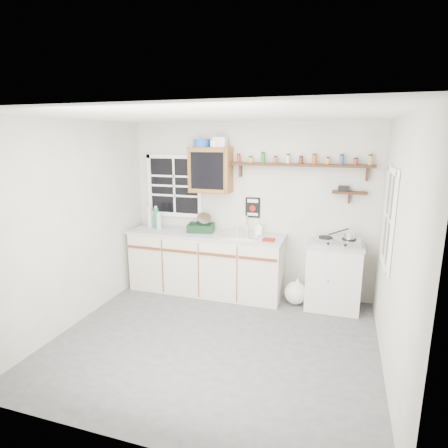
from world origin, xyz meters
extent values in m
cube|color=#48484A|center=(0.00, 0.00, -0.01)|extent=(3.60, 3.20, 0.02)
cube|color=white|center=(0.00, 0.00, 2.51)|extent=(3.60, 3.20, 0.02)
cube|color=#B1AB9F|center=(-1.81, 0.00, 1.25)|extent=(0.02, 3.20, 2.50)
cube|color=#B1AB9F|center=(1.81, 0.00, 1.25)|extent=(0.02, 3.20, 2.50)
cube|color=#B1AB9F|center=(0.00, 1.61, 1.25)|extent=(3.60, 0.02, 2.50)
cube|color=#B1AB9F|center=(0.00, -1.61, 1.25)|extent=(3.60, 0.02, 2.50)
cube|color=#C0B69F|center=(-0.58, 1.30, 0.44)|extent=(2.27, 0.60, 0.88)
cube|color=#929499|center=(-0.58, 1.30, 0.90)|extent=(2.31, 0.62, 0.04)
cube|color=brown|center=(-1.44, 0.99, 0.70)|extent=(0.53, 0.02, 0.03)
cube|color=brown|center=(-0.87, 0.99, 0.70)|extent=(0.53, 0.02, 0.03)
cube|color=brown|center=(-0.30, 0.99, 0.70)|extent=(0.53, 0.02, 0.03)
cube|color=brown|center=(0.27, 0.99, 0.70)|extent=(0.53, 0.02, 0.03)
cube|color=silver|center=(1.25, 1.33, 0.44)|extent=(0.70, 0.55, 0.88)
cube|color=#929499|center=(1.25, 1.33, 0.90)|extent=(0.73, 0.57, 0.03)
cube|color=silver|center=(-0.05, 1.30, 0.93)|extent=(0.52, 0.44, 0.03)
cylinder|color=silver|center=(0.00, 1.46, 1.06)|extent=(0.02, 0.02, 0.28)
cylinder|color=silver|center=(0.00, 1.40, 1.19)|extent=(0.02, 0.14, 0.02)
cube|color=brown|center=(-0.55, 1.45, 1.82)|extent=(0.60, 0.30, 0.65)
cube|color=black|center=(-0.55, 1.29, 1.82)|extent=(0.48, 0.02, 0.52)
cylinder|color=#1B4CB3|center=(-0.69, 1.45, 2.21)|extent=(0.24, 0.24, 0.11)
cube|color=white|center=(-0.41, 1.45, 2.22)|extent=(0.18, 0.15, 0.14)
cylinder|color=white|center=(-0.48, 1.40, 2.20)|extent=(0.12, 0.12, 0.10)
cube|color=black|center=(0.73, 1.51, 1.92)|extent=(1.91, 0.18, 0.04)
cube|color=black|center=(-0.13, 1.55, 1.82)|extent=(0.03, 0.10, 0.18)
cube|color=black|center=(1.58, 1.55, 1.82)|extent=(0.03, 0.10, 0.18)
cylinder|color=red|center=(-0.15, 1.51, 1.99)|extent=(0.05, 0.05, 0.10)
cylinder|color=black|center=(-0.15, 1.51, 2.05)|extent=(0.04, 0.04, 0.02)
cylinder|color=gold|center=(0.02, 1.51, 1.97)|extent=(0.06, 0.06, 0.07)
cylinder|color=black|center=(0.02, 1.51, 2.02)|extent=(0.05, 0.05, 0.02)
cylinder|color=#267226|center=(0.20, 1.51, 2.00)|extent=(0.06, 0.06, 0.13)
cylinder|color=black|center=(0.20, 1.51, 2.08)|extent=(0.05, 0.05, 0.02)
cylinder|color=#99591E|center=(0.38, 1.51, 1.98)|extent=(0.06, 0.06, 0.08)
cylinder|color=black|center=(0.38, 1.51, 2.03)|extent=(0.05, 0.05, 0.02)
cylinder|color=silver|center=(0.55, 1.51, 1.99)|extent=(0.05, 0.05, 0.11)
cylinder|color=black|center=(0.55, 1.51, 2.06)|extent=(0.05, 0.05, 0.02)
cylinder|color=#4C2614|center=(0.73, 1.51, 1.98)|extent=(0.06, 0.06, 0.09)
cylinder|color=black|center=(0.73, 1.51, 2.04)|extent=(0.05, 0.05, 0.02)
cylinder|color=#B24C19|center=(0.90, 1.51, 2.00)|extent=(0.06, 0.06, 0.12)
cylinder|color=black|center=(0.90, 1.51, 2.07)|extent=(0.05, 0.05, 0.02)
cylinder|color=gold|center=(1.07, 1.51, 1.98)|extent=(0.05, 0.05, 0.08)
cylinder|color=black|center=(1.07, 1.51, 2.03)|extent=(0.04, 0.04, 0.02)
cylinder|color=#334C8C|center=(1.25, 1.51, 2.00)|extent=(0.06, 0.06, 0.12)
cylinder|color=black|center=(1.25, 1.51, 2.06)|extent=(0.05, 0.05, 0.02)
cylinder|color=maroon|center=(1.43, 1.51, 1.98)|extent=(0.06, 0.06, 0.08)
cylinder|color=black|center=(1.43, 1.51, 2.02)|extent=(0.05, 0.05, 0.02)
cylinder|color=#BF8C3F|center=(1.60, 1.51, 2.00)|extent=(0.06, 0.06, 0.12)
cylinder|color=black|center=(1.60, 1.51, 2.07)|extent=(0.05, 0.05, 0.02)
cube|color=black|center=(1.38, 1.52, 1.57)|extent=(0.45, 0.15, 0.03)
cube|color=black|center=(1.38, 1.56, 1.49)|extent=(0.03, 0.08, 0.14)
cube|color=black|center=(1.30, 1.52, 1.62)|extent=(0.14, 0.10, 0.07)
cube|color=black|center=(0.05, 1.59, 1.28)|extent=(0.22, 0.01, 0.30)
cube|color=white|center=(0.05, 1.58, 1.38)|extent=(0.16, 0.00, 0.05)
cylinder|color=#A50C0C|center=(0.05, 1.58, 1.27)|extent=(0.09, 0.01, 0.09)
cube|color=white|center=(0.05, 1.58, 1.18)|extent=(0.16, 0.00, 0.04)
cube|color=black|center=(-1.20, 1.59, 1.55)|extent=(0.85, 0.02, 0.90)
cube|color=white|center=(-1.20, 1.59, 1.55)|extent=(0.93, 0.03, 0.98)
cube|color=black|center=(1.79, 0.55, 1.45)|extent=(0.02, 0.70, 1.00)
cube|color=white|center=(1.79, 0.55, 1.45)|extent=(0.03, 0.78, 1.08)
cylinder|color=#A7BEC4|center=(-1.52, 1.34, 1.07)|extent=(0.08, 0.08, 0.30)
cylinder|color=white|center=(-1.52, 1.34, 1.24)|extent=(0.04, 0.04, 0.03)
cylinder|color=#287940|center=(-1.41, 1.34, 1.08)|extent=(0.08, 0.08, 0.31)
cylinder|color=white|center=(-1.41, 1.34, 1.25)|extent=(0.04, 0.04, 0.03)
cylinder|color=#A7BEC4|center=(-1.33, 1.28, 1.04)|extent=(0.07, 0.07, 0.24)
cylinder|color=white|center=(-1.33, 1.28, 1.17)|extent=(0.04, 0.04, 0.03)
cube|color=black|center=(-0.68, 1.35, 0.98)|extent=(0.42, 0.35, 0.11)
cylinder|color=silver|center=(-0.63, 1.35, 1.09)|extent=(0.30, 0.31, 0.23)
imported|color=silver|center=(0.19, 1.42, 1.02)|extent=(0.10, 0.10, 0.20)
cube|color=maroon|center=(0.38, 1.16, 0.93)|extent=(0.16, 0.14, 0.02)
cube|color=silver|center=(1.27, 1.31, 0.95)|extent=(0.60, 0.33, 0.07)
cylinder|color=black|center=(1.12, 1.31, 0.99)|extent=(0.18, 0.18, 0.01)
cylinder|color=black|center=(1.42, 1.31, 0.99)|extent=(0.18, 0.18, 0.01)
cylinder|color=silver|center=(1.42, 1.31, 1.03)|extent=(0.14, 0.14, 0.09)
cylinder|color=black|center=(1.28, 1.37, 1.06)|extent=(0.26, 0.10, 0.14)
ellipsoid|color=silver|center=(0.76, 1.24, 0.17)|extent=(0.36, 0.33, 0.38)
cone|color=silver|center=(0.78, 1.24, 0.34)|extent=(0.10, 0.10, 0.10)
camera|label=1|loc=(1.29, -3.68, 2.29)|focal=30.00mm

